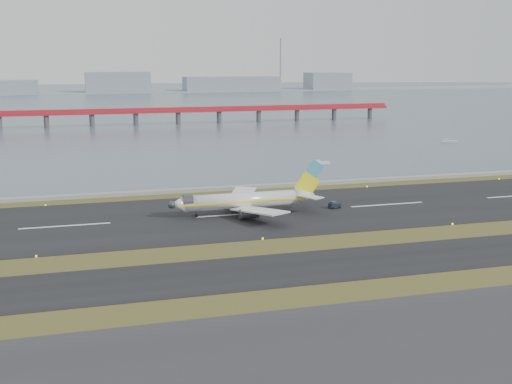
# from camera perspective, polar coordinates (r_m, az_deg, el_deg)

# --- Properties ---
(ground) EXTENTS (1000.00, 1000.00, 0.00)m
(ground) POSITION_cam_1_polar(r_m,az_deg,el_deg) (127.44, 1.55, -5.17)
(ground) COLOR #364117
(ground) RESTS_ON ground
(apron_strip) EXTENTS (1000.00, 50.00, 0.10)m
(apron_strip) POSITION_cam_1_polar(r_m,az_deg,el_deg) (80.36, 13.66, -16.10)
(apron_strip) COLOR #29292B
(apron_strip) RESTS_ON ground
(taxiway_strip) EXTENTS (1000.00, 18.00, 0.10)m
(taxiway_strip) POSITION_cam_1_polar(r_m,az_deg,el_deg) (116.56, 3.30, -6.80)
(taxiway_strip) COLOR black
(taxiway_strip) RESTS_ON ground
(runway_strip) EXTENTS (1000.00, 45.00, 0.10)m
(runway_strip) POSITION_cam_1_polar(r_m,az_deg,el_deg) (155.31, -1.72, -2.03)
(runway_strip) COLOR black
(runway_strip) RESTS_ON ground
(seawall) EXTENTS (1000.00, 2.50, 1.00)m
(seawall) POSITION_cam_1_polar(r_m,az_deg,el_deg) (183.77, -3.97, 0.27)
(seawall) COLOR gray
(seawall) RESTS_ON ground
(bay_water) EXTENTS (1400.00, 800.00, 1.30)m
(bay_water) POSITION_cam_1_polar(r_m,az_deg,el_deg) (578.74, -12.13, 7.88)
(bay_water) COLOR #4B5B6B
(bay_water) RESTS_ON ground
(red_pier) EXTENTS (260.00, 5.00, 10.20)m
(red_pier) POSITION_cam_1_polar(r_m,az_deg,el_deg) (371.89, -6.95, 7.12)
(red_pier) COLOR red
(red_pier) RESTS_ON ground
(far_shoreline) EXTENTS (1400.00, 80.00, 60.50)m
(far_shoreline) POSITION_cam_1_polar(r_m,az_deg,el_deg) (738.74, -11.90, 9.16)
(far_shoreline) COLOR gray
(far_shoreline) RESTS_ON ground
(airliner) EXTENTS (38.52, 32.89, 12.80)m
(airliner) POSITION_cam_1_polar(r_m,az_deg,el_deg) (155.15, -0.81, -0.75)
(airliner) COLOR white
(airliner) RESTS_ON ground
(pushback_tug) EXTENTS (3.09, 2.12, 1.83)m
(pushback_tug) POSITION_cam_1_polar(r_m,az_deg,el_deg) (162.85, 6.98, -1.16)
(pushback_tug) COLOR #121D31
(pushback_tug) RESTS_ON ground
(workboat_near) EXTENTS (7.05, 3.53, 1.64)m
(workboat_near) POSITION_cam_1_polar(r_m,az_deg,el_deg) (230.42, 5.71, 2.60)
(workboat_near) COLOR silver
(workboat_near) RESTS_ON ground
(workboat_far) EXTENTS (7.50, 5.03, 1.75)m
(workboat_far) POSITION_cam_1_polar(r_m,az_deg,el_deg) (302.07, 16.75, 4.35)
(workboat_far) COLOR silver
(workboat_far) RESTS_ON ground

